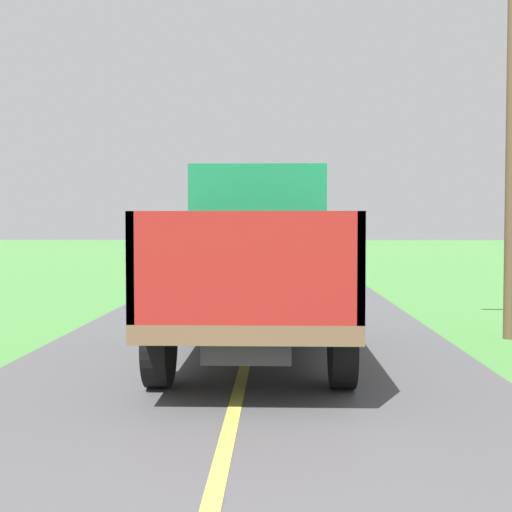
% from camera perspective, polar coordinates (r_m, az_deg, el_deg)
% --- Properties ---
extents(banana_truck_near, '(2.38, 5.82, 2.80)m').
position_cam_1_polar(banana_truck_near, '(10.47, 0.21, -0.11)').
color(banana_truck_near, '#2D2D30').
rests_on(banana_truck_near, road_surface).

